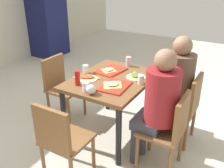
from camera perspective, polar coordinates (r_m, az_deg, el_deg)
ground_plane at (r=3.23m, az=0.00°, el=-10.80°), size 10.00×10.00×0.02m
main_table at (r=2.91m, az=0.00°, el=-0.52°), size 1.05×0.81×0.73m
chair_near_left at (r=2.50m, az=12.95°, el=-9.62°), size 0.40×0.40×0.83m
chair_near_right at (r=2.94m, az=16.20°, el=-4.45°), size 0.40×0.40×0.83m
chair_far_side at (r=3.40m, az=-11.60°, el=0.17°), size 0.40×0.40×0.83m
chair_left_end at (r=2.35m, az=-11.52°, el=-11.89°), size 0.40×0.40×0.83m
person_in_red at (r=2.40m, az=10.34°, el=-3.91°), size 0.32×0.42×1.24m
person_in_brown_jacket at (r=2.86m, az=14.08°, el=0.51°), size 0.32×0.42×1.24m
tray_red_near at (r=2.65m, az=0.65°, el=-0.49°), size 0.38×0.29×0.02m
tray_red_far at (r=3.07m, az=-0.24°, el=3.09°), size 0.39×0.31×0.02m
paper_plate_center at (r=2.86m, az=-5.49°, el=1.21°), size 0.22×0.22×0.01m
paper_plate_near_edge at (r=2.90m, az=5.41°, el=1.57°), size 0.22×0.22×0.01m
pizza_slice_a at (r=2.66m, az=0.12°, el=-0.01°), size 0.23×0.21×0.02m
pizza_slice_b at (r=3.05m, az=-0.77°, el=3.30°), size 0.20×0.18×0.02m
pizza_slice_c at (r=2.87m, az=-5.73°, el=1.59°), size 0.24×0.28×0.02m
pizza_slice_d at (r=2.91m, az=5.28°, el=1.97°), size 0.25×0.22×0.02m
plastic_cup_a at (r=3.00m, az=-5.98°, el=3.34°), size 0.07×0.07×0.10m
plastic_cup_b at (r=2.72m, az=6.58°, el=1.02°), size 0.07×0.07×0.10m
plastic_cup_c at (r=2.56m, az=-5.95°, el=-0.60°), size 0.07×0.07×0.10m
soda_can at (r=3.22m, az=3.72°, el=5.11°), size 0.07×0.07×0.12m
condiment_bottle at (r=2.69m, az=-7.82°, el=1.34°), size 0.06×0.06×0.16m
foil_bundle at (r=2.49m, az=-4.78°, el=-1.23°), size 0.10×0.10×0.10m
drink_fridge at (r=6.04m, az=-14.48°, el=15.19°), size 0.70×0.60×1.90m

